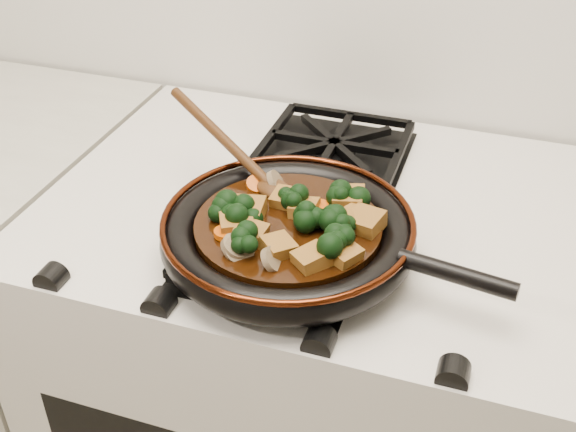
% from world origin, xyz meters
% --- Properties ---
extents(stove, '(0.76, 0.60, 0.90)m').
position_xyz_m(stove, '(0.00, 1.69, 0.45)').
color(stove, silver).
rests_on(stove, ground).
extents(burner_grate_front, '(0.23, 0.23, 0.03)m').
position_xyz_m(burner_grate_front, '(0.00, 1.55, 0.91)').
color(burner_grate_front, black).
rests_on(burner_grate_front, stove).
extents(burner_grate_back, '(0.23, 0.23, 0.03)m').
position_xyz_m(burner_grate_back, '(0.00, 1.83, 0.91)').
color(burner_grate_back, black).
rests_on(burner_grate_back, stove).
extents(skillet, '(0.45, 0.33, 0.05)m').
position_xyz_m(skillet, '(0.02, 1.55, 0.94)').
color(skillet, black).
rests_on(skillet, burner_grate_front).
extents(braising_sauce, '(0.24, 0.24, 0.02)m').
position_xyz_m(braising_sauce, '(0.02, 1.55, 0.95)').
color(braising_sauce, black).
rests_on(braising_sauce, skillet).
extents(tofu_cube_0, '(0.05, 0.05, 0.03)m').
position_xyz_m(tofu_cube_0, '(-0.04, 1.55, 0.97)').
color(tofu_cube_0, brown).
rests_on(tofu_cube_0, braising_sauce).
extents(tofu_cube_1, '(0.04, 0.04, 0.03)m').
position_xyz_m(tofu_cube_1, '(0.03, 1.57, 0.97)').
color(tofu_cube_1, brown).
rests_on(tofu_cube_1, braising_sauce).
extents(tofu_cube_2, '(0.05, 0.05, 0.03)m').
position_xyz_m(tofu_cube_2, '(0.07, 1.48, 0.97)').
color(tofu_cube_2, brown).
rests_on(tofu_cube_2, braising_sauce).
extents(tofu_cube_3, '(0.05, 0.05, 0.03)m').
position_xyz_m(tofu_cube_3, '(0.10, 1.57, 0.97)').
color(tofu_cube_3, brown).
rests_on(tofu_cube_3, braising_sauce).
extents(tofu_cube_4, '(0.05, 0.05, 0.03)m').
position_xyz_m(tofu_cube_4, '(0.08, 1.61, 0.97)').
color(tofu_cube_4, brown).
rests_on(tofu_cube_4, braising_sauce).
extents(tofu_cube_5, '(0.04, 0.04, 0.02)m').
position_xyz_m(tofu_cube_5, '(-0.02, 1.50, 0.97)').
color(tofu_cube_5, brown).
rests_on(tofu_cube_5, braising_sauce).
extents(tofu_cube_6, '(0.05, 0.05, 0.02)m').
position_xyz_m(tofu_cube_6, '(0.10, 1.50, 0.97)').
color(tofu_cube_6, brown).
rests_on(tofu_cube_6, braising_sauce).
extents(tofu_cube_7, '(0.05, 0.05, 0.02)m').
position_xyz_m(tofu_cube_7, '(-0.04, 1.52, 0.97)').
color(tofu_cube_7, brown).
rests_on(tofu_cube_7, braising_sauce).
extents(tofu_cube_8, '(0.05, 0.05, 0.03)m').
position_xyz_m(tofu_cube_8, '(0.02, 1.49, 0.97)').
color(tofu_cube_8, brown).
rests_on(tofu_cube_8, braising_sauce).
extents(tofu_cube_9, '(0.05, 0.05, 0.03)m').
position_xyz_m(tofu_cube_9, '(0.11, 1.57, 0.97)').
color(tofu_cube_9, brown).
rests_on(tofu_cube_9, braising_sauce).
extents(tofu_cube_10, '(0.03, 0.04, 0.02)m').
position_xyz_m(tofu_cube_10, '(-0.00, 1.59, 0.97)').
color(tofu_cube_10, brown).
rests_on(tofu_cube_10, braising_sauce).
extents(broccoli_floret_0, '(0.07, 0.07, 0.07)m').
position_xyz_m(broccoli_floret_0, '(0.08, 1.61, 0.97)').
color(broccoli_floret_0, black).
rests_on(broccoli_floret_0, braising_sauce).
extents(broccoli_floret_1, '(0.09, 0.08, 0.07)m').
position_xyz_m(broccoli_floret_1, '(0.10, 1.50, 0.97)').
color(broccoli_floret_1, black).
rests_on(broccoli_floret_1, braising_sauce).
extents(broccoli_floret_2, '(0.09, 0.08, 0.07)m').
position_xyz_m(broccoli_floret_2, '(0.05, 1.55, 0.97)').
color(broccoli_floret_2, black).
rests_on(broccoli_floret_2, braising_sauce).
extents(broccoli_floret_3, '(0.06, 0.07, 0.06)m').
position_xyz_m(broccoli_floret_3, '(0.00, 1.58, 0.97)').
color(broccoli_floret_3, black).
rests_on(broccoli_floret_3, braising_sauce).
extents(broccoli_floret_4, '(0.07, 0.07, 0.06)m').
position_xyz_m(broccoli_floret_4, '(0.08, 1.54, 0.97)').
color(broccoli_floret_4, black).
rests_on(broccoli_floret_4, braising_sauce).
extents(broccoli_floret_5, '(0.07, 0.07, 0.06)m').
position_xyz_m(broccoli_floret_5, '(0.08, 1.55, 0.97)').
color(broccoli_floret_5, black).
rests_on(broccoli_floret_5, braising_sauce).
extents(broccoli_floret_6, '(0.08, 0.09, 0.07)m').
position_xyz_m(broccoli_floret_6, '(-0.03, 1.53, 0.97)').
color(broccoli_floret_6, black).
rests_on(broccoli_floret_6, braising_sauce).
extents(broccoli_floret_7, '(0.08, 0.08, 0.07)m').
position_xyz_m(broccoli_floret_7, '(-0.01, 1.48, 0.97)').
color(broccoli_floret_7, black).
rests_on(broccoli_floret_7, braising_sauce).
extents(broccoli_floret_8, '(0.09, 0.09, 0.07)m').
position_xyz_m(broccoli_floret_8, '(-0.06, 1.54, 0.97)').
color(broccoli_floret_8, black).
rests_on(broccoli_floret_8, braising_sauce).
extents(carrot_coin_0, '(0.03, 0.03, 0.02)m').
position_xyz_m(carrot_coin_0, '(0.09, 1.60, 0.96)').
color(carrot_coin_0, '#C74905').
rests_on(carrot_coin_0, braising_sauce).
extents(carrot_coin_1, '(0.03, 0.03, 0.01)m').
position_xyz_m(carrot_coin_1, '(-0.05, 1.50, 0.96)').
color(carrot_coin_1, '#C74905').
rests_on(carrot_coin_1, braising_sauce).
extents(carrot_coin_2, '(0.03, 0.03, 0.02)m').
position_xyz_m(carrot_coin_2, '(-0.06, 1.55, 0.96)').
color(carrot_coin_2, '#C74905').
rests_on(carrot_coin_2, braising_sauce).
extents(carrot_coin_3, '(0.03, 0.03, 0.01)m').
position_xyz_m(carrot_coin_3, '(0.09, 1.58, 0.96)').
color(carrot_coin_3, '#C74905').
rests_on(carrot_coin_3, braising_sauce).
extents(carrot_coin_4, '(0.03, 0.03, 0.01)m').
position_xyz_m(carrot_coin_4, '(0.04, 1.59, 0.96)').
color(carrot_coin_4, '#C74905').
rests_on(carrot_coin_4, braising_sauce).
extents(carrot_coin_5, '(0.03, 0.03, 0.02)m').
position_xyz_m(carrot_coin_5, '(-0.05, 1.61, 0.96)').
color(carrot_coin_5, '#C74905').
rests_on(carrot_coin_5, braising_sauce).
extents(mushroom_slice_0, '(0.04, 0.04, 0.04)m').
position_xyz_m(mushroom_slice_0, '(-0.02, 1.62, 0.97)').
color(mushroom_slice_0, '#7A6446').
rests_on(mushroom_slice_0, braising_sauce).
extents(mushroom_slice_1, '(0.04, 0.04, 0.03)m').
position_xyz_m(mushroom_slice_1, '(-0.02, 1.47, 0.97)').
color(mushroom_slice_1, '#7A6446').
rests_on(mushroom_slice_1, braising_sauce).
extents(mushroom_slice_2, '(0.05, 0.05, 0.03)m').
position_xyz_m(mushroom_slice_2, '(-0.02, 1.47, 0.97)').
color(mushroom_slice_2, '#7A6446').
rests_on(mushroom_slice_2, braising_sauce).
extents(mushroom_slice_3, '(0.03, 0.03, 0.03)m').
position_xyz_m(mushroom_slice_3, '(0.03, 1.46, 0.97)').
color(mushroom_slice_3, '#7A6446').
rests_on(mushroom_slice_3, braising_sauce).
extents(wooden_spoon, '(0.14, 0.10, 0.23)m').
position_xyz_m(wooden_spoon, '(-0.08, 1.64, 0.98)').
color(wooden_spoon, '#3F220D').
rests_on(wooden_spoon, braising_sauce).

